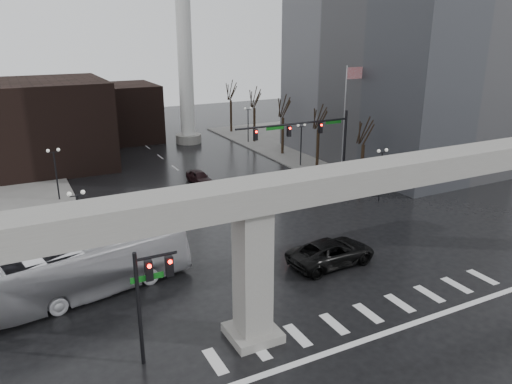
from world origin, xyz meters
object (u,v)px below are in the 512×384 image
at_px(pickup_truck, 332,252).
at_px(city_bus, 90,267).
at_px(signal_mast_arm, 313,136).
at_px(far_car, 199,177).

height_order(pickup_truck, city_bus, city_bus).
xyz_separation_m(signal_mast_arm, far_car, (-8.62, 8.31, -5.14)).
height_order(signal_mast_arm, city_bus, signal_mast_arm).
bearing_deg(city_bus, signal_mast_arm, -77.35).
xyz_separation_m(signal_mast_arm, pickup_truck, (-7.21, -13.60, -4.94)).
bearing_deg(far_car, pickup_truck, -90.87).
relative_size(signal_mast_arm, far_car, 2.99).
bearing_deg(signal_mast_arm, pickup_truck, -117.95).
xyz_separation_m(city_bus, far_car, (14.18, 18.35, -1.08)).
bearing_deg(pickup_truck, signal_mast_arm, -31.17).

